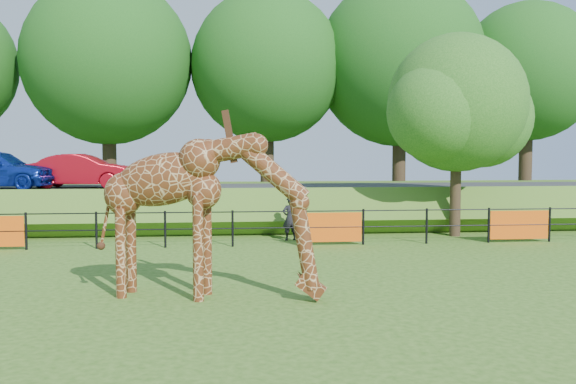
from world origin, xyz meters
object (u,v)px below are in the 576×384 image
(tree_east, at_px, (459,108))
(visitor, at_px, (290,218))
(giraffe, at_px, (209,215))
(car_red, at_px, (83,171))

(tree_east, bearing_deg, visitor, -175.17)
(giraffe, bearing_deg, car_red, 126.47)
(tree_east, bearing_deg, giraffe, -134.86)
(car_red, bearing_deg, giraffe, -152.93)
(giraffe, xyz_separation_m, tree_east, (8.14, 8.18, 2.64))
(giraffe, distance_m, car_red, 13.71)
(giraffe, distance_m, tree_east, 11.84)
(giraffe, distance_m, visitor, 8.12)
(giraffe, bearing_deg, tree_east, 59.68)
(giraffe, relative_size, car_red, 1.16)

